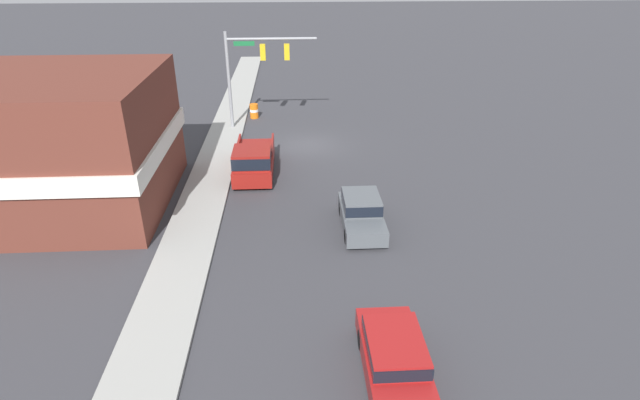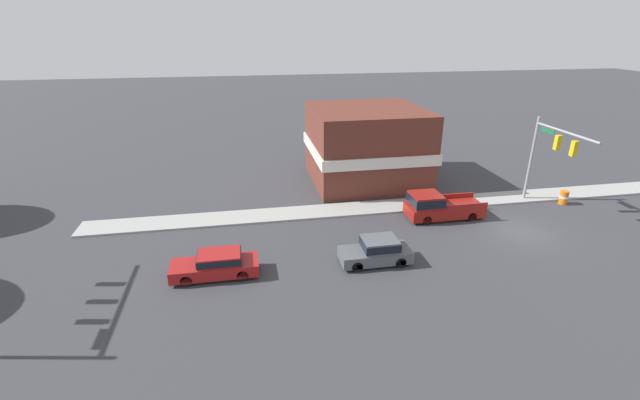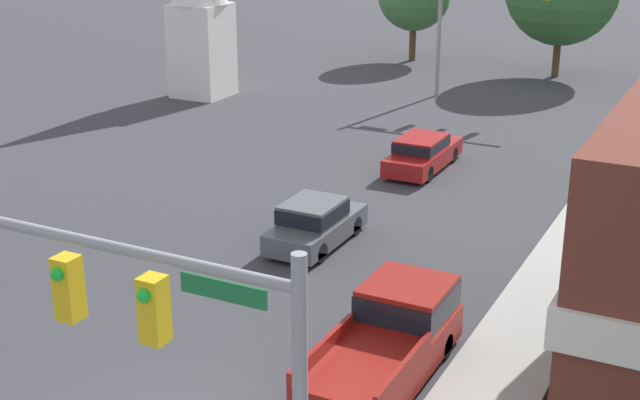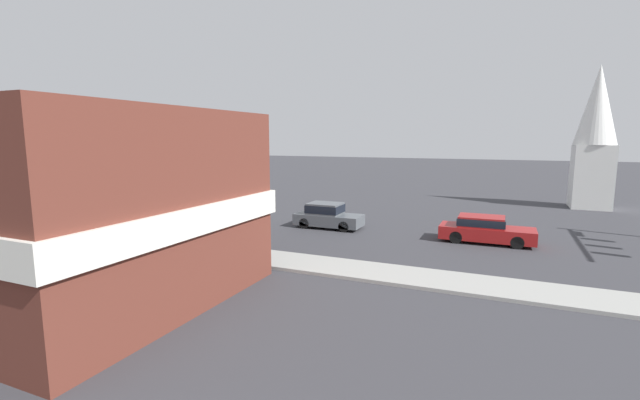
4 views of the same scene
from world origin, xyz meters
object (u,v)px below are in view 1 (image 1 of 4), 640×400
Objects in this scene: pickup_truck_parked at (254,160)px; construction_barrel at (254,111)px; car_lead at (361,211)px; car_second_ahead at (395,361)px.

pickup_truck_parked is 5.10× the size of construction_barrel.
pickup_truck_parked is at bearing 93.49° from construction_barrel.
pickup_truck_parked is (5.31, -6.21, 0.14)m from car_lead.
car_second_ahead is (0.21, 9.27, -0.05)m from car_lead.
construction_barrel is at bearing -70.79° from car_lead.
construction_barrel is (5.77, -26.43, -0.20)m from car_second_ahead.
pickup_truck_parked is (5.10, -15.47, 0.19)m from car_second_ahead.
construction_barrel is (0.67, -10.96, -0.40)m from pickup_truck_parked.
car_second_ahead is 16.29m from pickup_truck_parked.
car_second_ahead is at bearing 102.31° from construction_barrel.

